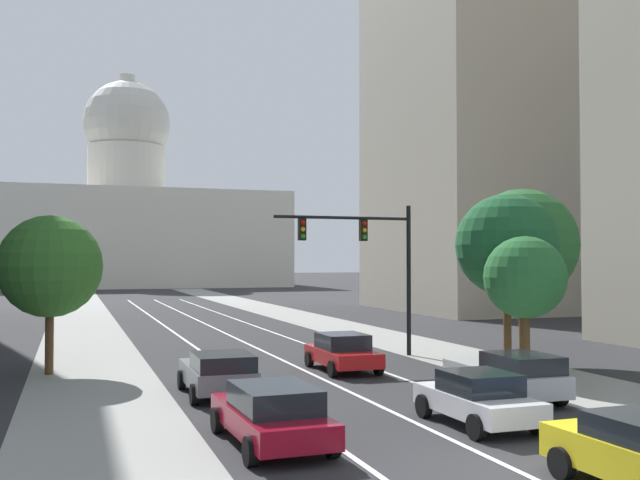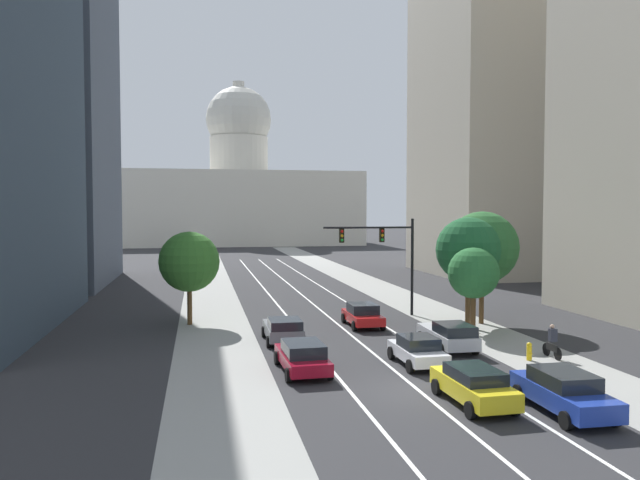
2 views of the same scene
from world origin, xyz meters
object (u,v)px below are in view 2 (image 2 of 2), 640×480
(car_yellow, at_px, (474,385))
(fire_hydrant, at_px, (529,351))
(capitol_building, at_px, (239,196))
(car_red, at_px, (363,315))
(car_white, at_px, (418,350))
(car_gray, at_px, (283,329))
(cyclist, at_px, (552,342))
(street_tree_near_right, at_px, (473,273))
(street_tree_mid_right, at_px, (468,250))
(car_crimson, at_px, (303,356))
(street_tree_far_right, at_px, (482,248))
(car_blue, at_px, (564,391))
(car_silver, at_px, (449,335))
(street_tree_mid_left, at_px, (189,262))
(traffic_signal_mast, at_px, (386,248))

(car_yellow, height_order, fire_hydrant, car_yellow)
(capitol_building, distance_m, car_red, 101.17)
(car_white, relative_size, car_yellow, 0.90)
(car_gray, xyz_separation_m, car_yellow, (5.66, -12.45, 0.01))
(cyclist, relative_size, street_tree_near_right, 0.33)
(street_tree_mid_right, bearing_deg, street_tree_near_right, -107.08)
(car_yellow, distance_m, fire_hydrant, 8.29)
(car_red, bearing_deg, street_tree_mid_right, -104.17)
(car_gray, xyz_separation_m, car_crimson, (0.01, -6.55, -0.01))
(car_white, distance_m, street_tree_near_right, 8.99)
(car_yellow, distance_m, street_tree_far_right, 18.10)
(fire_hydrant, bearing_deg, car_blue, -111.47)
(car_crimson, height_order, street_tree_far_right, street_tree_far_right)
(car_gray, relative_size, street_tree_mid_right, 0.60)
(car_red, relative_size, car_crimson, 0.89)
(car_silver, distance_m, cyclist, 5.19)
(car_crimson, distance_m, street_tree_near_right, 13.43)
(car_silver, xyz_separation_m, street_tree_mid_left, (-13.74, 9.99, 3.33))
(capitol_building, bearing_deg, car_red, -89.20)
(fire_hydrant, distance_m, street_tree_far_right, 10.99)
(capitol_building, height_order, car_gray, capitol_building)
(street_tree_mid_right, bearing_deg, car_blue, -102.68)
(car_silver, height_order, street_tree_far_right, street_tree_far_right)
(street_tree_far_right, bearing_deg, street_tree_near_right, -122.88)
(car_yellow, xyz_separation_m, street_tree_mid_left, (-10.92, 19.01, 3.34))
(car_red, height_order, car_yellow, car_red)
(traffic_signal_mast, bearing_deg, street_tree_mid_right, -52.71)
(car_red, relative_size, car_gray, 1.00)
(car_yellow, relative_size, fire_hydrant, 4.88)
(car_gray, distance_m, fire_hydrant, 13.15)
(car_gray, relative_size, car_crimson, 0.89)
(street_tree_near_right, bearing_deg, traffic_signal_mast, 113.55)
(cyclist, bearing_deg, car_red, 36.06)
(capitol_building, distance_m, car_silver, 108.42)
(car_blue, relative_size, street_tree_mid_left, 0.79)
(street_tree_far_right, xyz_separation_m, street_tree_near_right, (-2.17, -3.36, -1.31))
(street_tree_mid_right, bearing_deg, traffic_signal_mast, 127.29)
(capitol_building, height_order, car_silver, capitol_building)
(car_silver, distance_m, car_crimson, 9.03)
(street_tree_mid_left, distance_m, street_tree_mid_right, 17.94)
(car_white, bearing_deg, fire_hydrant, -92.31)
(car_blue, relative_size, car_gray, 1.14)
(car_white, bearing_deg, cyclist, -90.44)
(capitol_building, relative_size, street_tree_far_right, 7.00)
(car_crimson, bearing_deg, cyclist, -90.71)
(car_blue, xyz_separation_m, traffic_signal_mast, (-0.25, 21.16, 4.00))
(street_tree_near_right, bearing_deg, car_silver, -131.52)
(car_gray, height_order, street_tree_far_right, street_tree_far_right)
(car_gray, height_order, car_white, car_gray)
(capitol_building, xyz_separation_m, street_tree_near_right, (7.18, -104.54, -7.12))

